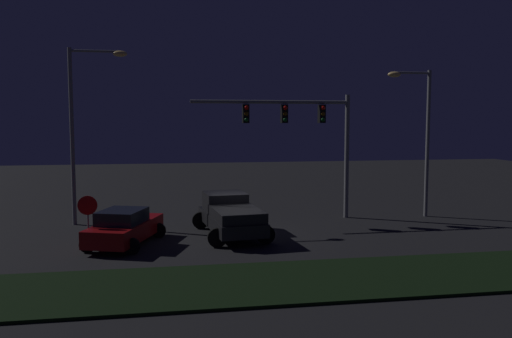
{
  "coord_description": "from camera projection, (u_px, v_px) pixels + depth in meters",
  "views": [
    {
      "loc": [
        -3.3,
        -23.8,
        5.2
      ],
      "look_at": [
        1.03,
        1.02,
        2.85
      ],
      "focal_mm": 37.19,
      "sensor_mm": 36.0,
      "label": 1
    }
  ],
  "objects": [
    {
      "name": "grass_median",
      "position": [
        271.0,
        282.0,
        16.84
      ],
      "size": [
        21.41,
        4.39,
        0.1
      ],
      "primitive_type": "cube",
      "color": "black",
      "rests_on": "ground_plane"
    },
    {
      "name": "pickup_truck",
      "position": [
        230.0,
        213.0,
        23.87
      ],
      "size": [
        3.26,
        5.58,
        1.8
      ],
      "rotation": [
        0.0,
        0.0,
        1.68
      ],
      "color": "black",
      "rests_on": "ground_plane"
    },
    {
      "name": "stop_sign",
      "position": [
        88.0,
        213.0,
        20.78
      ],
      "size": [
        0.76,
        0.08,
        2.23
      ],
      "color": "slate",
      "rests_on": "ground_plane"
    },
    {
      "name": "ground_plane",
      "position": [
        238.0,
        233.0,
        24.39
      ],
      "size": [
        80.0,
        80.0,
        0.0
      ],
      "primitive_type": "plane",
      "color": "black"
    },
    {
      "name": "traffic_signal_gantry",
      "position": [
        302.0,
        125.0,
        27.37
      ],
      "size": [
        8.32,
        0.56,
        6.5
      ],
      "color": "slate",
      "rests_on": "ground_plane"
    },
    {
      "name": "car_sedan",
      "position": [
        124.0,
        227.0,
        21.99
      ],
      "size": [
        3.37,
        4.75,
        1.51
      ],
      "rotation": [
        0.0,
        0.0,
        1.23
      ],
      "color": "maroon",
      "rests_on": "ground_plane"
    },
    {
      "name": "street_lamp_right",
      "position": [
        420.0,
        125.0,
        28.05
      ],
      "size": [
        2.43,
        0.44,
        7.79
      ],
      "color": "slate",
      "rests_on": "ground_plane"
    },
    {
      "name": "street_lamp_left",
      "position": [
        83.0,
        115.0,
        25.93
      ],
      "size": [
        2.83,
        0.44,
        8.67
      ],
      "color": "slate",
      "rests_on": "ground_plane"
    }
  ]
}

